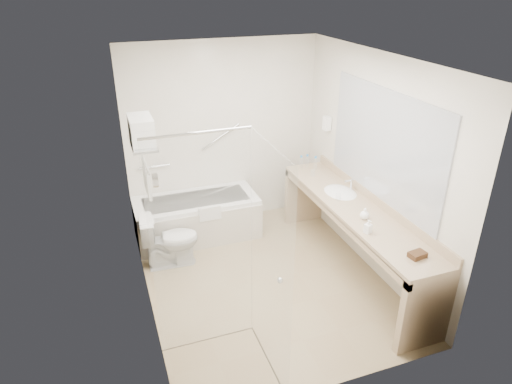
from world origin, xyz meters
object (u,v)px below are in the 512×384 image
object	(u,v)px
bathtub	(197,218)
vanity_counter	(354,223)
toilet	(170,240)
water_bottle_left	(315,163)
amenity_basket	(417,255)

from	to	relation	value
bathtub	vanity_counter	size ratio (longest dim) A/B	0.59
toilet	water_bottle_left	bearing A→B (deg)	-79.06
vanity_counter	toilet	size ratio (longest dim) A/B	3.98
amenity_basket	toilet	bearing A→B (deg)	136.08
vanity_counter	amenity_basket	size ratio (longest dim) A/B	17.05
vanity_counter	bathtub	bearing A→B (deg)	137.65
bathtub	toilet	distance (m)	0.70
water_bottle_left	bathtub	bearing A→B (deg)	170.79
bathtub	vanity_counter	distance (m)	2.09
vanity_counter	toilet	distance (m)	2.17
bathtub	water_bottle_left	bearing A→B (deg)	-9.21
bathtub	water_bottle_left	world-z (taller)	water_bottle_left
toilet	water_bottle_left	size ratio (longest dim) A/B	3.67
bathtub	vanity_counter	xyz separation A→B (m)	(1.52, -1.39, 0.36)
vanity_counter	amenity_basket	world-z (taller)	vanity_counter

